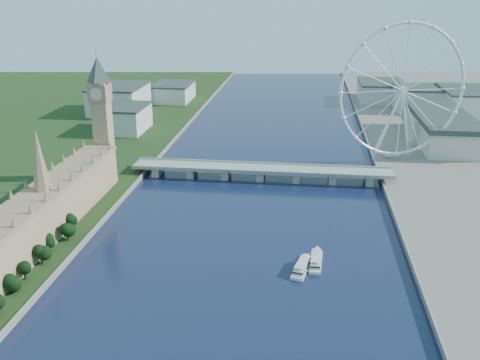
# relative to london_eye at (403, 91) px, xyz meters

# --- Properties ---
(parliament_range) EXTENTS (24.00, 200.00, 70.00)m
(parliament_range) POSITION_rel_london_eye_xyz_m (-247.98, -185.08, -49.04)
(parliament_range) COLOR tan
(parliament_range) RESTS_ON ground
(big_ben) EXTENTS (20.02, 20.02, 110.00)m
(big_ben) POSITION_rel_london_eye_xyz_m (-247.98, -77.08, -0.95)
(big_ben) COLOR tan
(big_ben) RESTS_ON ground
(westminster_bridge) EXTENTS (220.00, 22.00, 9.50)m
(westminster_bridge) POSITION_rel_london_eye_xyz_m (-119.98, -55.08, -60.89)
(westminster_bridge) COLOR gray
(westminster_bridge) RESTS_ON ground
(london_eye) EXTENTS (113.60, 39.12, 124.30)m
(london_eye) POSITION_rel_london_eye_xyz_m (0.00, 0.00, 0.00)
(london_eye) COLOR silver
(london_eye) RESTS_ON ground
(county_hall) EXTENTS (54.00, 144.00, 35.00)m
(county_hall) POSITION_rel_london_eye_xyz_m (55.02, 74.92, -67.52)
(county_hall) COLOR beige
(county_hall) RESTS_ON ground
(city_skyline) EXTENTS (505.00, 280.00, 32.00)m
(city_skyline) POSITION_rel_london_eye_xyz_m (-80.75, 205.00, -50.56)
(city_skyline) COLOR beige
(city_skyline) RESTS_ON ground
(tour_boat_near) EXTENTS (14.17, 29.41, 6.28)m
(tour_boat_near) POSITION_rel_london_eye_xyz_m (-82.78, -208.91, -67.52)
(tour_boat_near) COLOR beige
(tour_boat_near) RESTS_ON ground
(tour_boat_far) EXTENTS (9.08, 28.88, 6.28)m
(tour_boat_far) POSITION_rel_london_eye_xyz_m (-74.90, -200.57, -67.52)
(tour_boat_far) COLOR silver
(tour_boat_far) RESTS_ON ground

